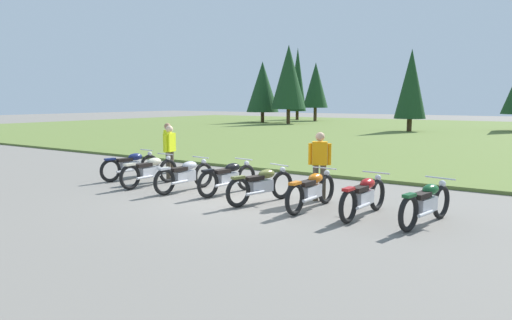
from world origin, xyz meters
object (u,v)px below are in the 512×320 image
Objects in this scene: motorcycle_black at (228,177)px; motorcycle_british_green at (426,203)px; rider_near_row_end at (168,145)px; motorcycle_cream at (150,171)px; motorcycle_orange at (312,190)px; rider_in_hivis_vest at (170,149)px; motorcycle_silver at (185,175)px; rider_with_back_turned at (320,162)px; motorcycle_red at (364,196)px; motorcycle_olive at (261,185)px; motorcycle_navy at (131,165)px.

motorcycle_black is 1.01× the size of motorcycle_british_green.
rider_near_row_end is (-3.82, 1.69, 0.51)m from motorcycle_black.
motorcycle_british_green is 9.13m from rider_near_row_end.
motorcycle_cream is at bearing -179.61° from motorcycle_british_green.
rider_in_hivis_vest reaches higher than motorcycle_orange.
motorcycle_cream is 1.26× the size of rider_near_row_end.
rider_near_row_end is 1.00× the size of rider_in_hivis_vest.
motorcycle_silver is 1.23m from motorcycle_black.
motorcycle_cream is 1.36m from motorcycle_silver.
motorcycle_cream is 1.26× the size of rider_with_back_turned.
motorcycle_silver and motorcycle_orange have the same top height.
motorcycle_red is 1.26m from motorcycle_british_green.
rider_in_hivis_vest is at bearing 101.71° from motorcycle_cream.
motorcycle_british_green is 2.90m from rider_with_back_turned.
motorcycle_olive is 2.50m from motorcycle_red.
motorcycle_red is 1.01× the size of motorcycle_british_green.
motorcycle_red is (1.22, 0.01, 0.00)m from motorcycle_orange.
motorcycle_red is at bearing -4.83° from motorcycle_black.
motorcycle_red is (6.35, 0.01, 0.00)m from motorcycle_cream.
motorcycle_orange is (3.78, 0.02, 0.00)m from motorcycle_silver.
rider_in_hivis_vest is at bearing -43.40° from rider_near_row_end.
rider_with_back_turned is 1.00× the size of rider_in_hivis_vest.
motorcycle_orange is at bearing -17.54° from rider_near_row_end.
motorcycle_black is (1.18, 0.36, 0.00)m from motorcycle_silver.
rider_with_back_turned is at bearing 105.97° from motorcycle_orange.
motorcycle_cream is 5.14m from motorcycle_orange.
motorcycle_olive is at bearing -136.03° from rider_with_back_turned.
motorcycle_orange is at bearing -74.03° from rider_with_back_turned.
motorcycle_navy is at bearing 177.29° from motorcycle_british_green.
motorcycle_cream and motorcycle_black have the same top height.
motorcycle_cream is 2.56m from motorcycle_black.
rider_near_row_end reaches higher than motorcycle_olive.
motorcycle_navy is 8.97m from motorcycle_british_green.
rider_near_row_end reaches higher than motorcycle_cream.
motorcycle_silver is 1.02× the size of motorcycle_olive.
motorcycle_black is 1.02× the size of motorcycle_olive.
motorcycle_orange is 1.01× the size of motorcycle_british_green.
rider_with_back_turned is at bearing 43.97° from motorcycle_olive.
motorcycle_orange is at bearing -7.36° from motorcycle_black.
motorcycle_cream is 1.00× the size of motorcycle_red.
motorcycle_navy and motorcycle_silver have the same top height.
motorcycle_british_green is 1.25× the size of rider_near_row_end.
motorcycle_navy and motorcycle_orange have the same top height.
motorcycle_silver and motorcycle_red have the same top height.
motorcycle_silver is 1.95m from rider_in_hivis_vest.
motorcycle_silver and motorcycle_black have the same top height.
motorcycle_cream is 1.00× the size of motorcycle_silver.
motorcycle_navy is 1.02× the size of motorcycle_olive.
rider_in_hivis_vest is (1.13, 0.54, 0.51)m from motorcycle_navy.
rider_with_back_turned reaches higher than motorcycle_black.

